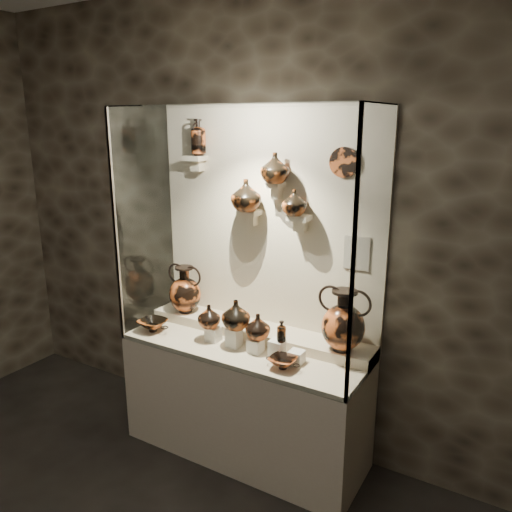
{
  "coord_description": "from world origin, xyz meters",
  "views": [
    {
      "loc": [
        1.65,
        -0.47,
        2.31
      ],
      "look_at": [
        0.05,
        2.25,
        1.45
      ],
      "focal_mm": 35.0,
      "sensor_mm": 36.0,
      "label": 1
    }
  ],
  "objects": [
    {
      "name": "ovoid_vase_b",
      "position": [
        0.12,
        2.38,
        2.02
      ],
      "size": [
        0.24,
        0.24,
        0.2
      ],
      "primitive_type": "imported",
      "rotation": [
        0.0,
        0.0,
        -0.32
      ],
      "color": "#95441A",
      "rests_on": "bracket_cb"
    },
    {
      "name": "amphora_right",
      "position": [
        0.65,
        2.31,
        1.1
      ],
      "size": [
        0.37,
        0.37,
        0.4
      ],
      "primitive_type": null,
      "rotation": [
        0.0,
        0.0,
        0.16
      ],
      "color": "#C15625",
      "rests_on": "rear_tier"
    },
    {
      "name": "kylix_right",
      "position": [
        0.38,
        2.02,
        0.87
      ],
      "size": [
        0.23,
        0.2,
        0.09
      ],
      "primitive_type": null,
      "rotation": [
        0.0,
        0.0,
        -0.05
      ],
      "color": "#C15625",
      "rests_on": "front_tier"
    },
    {
      "name": "jug_b",
      "position": [
        -0.03,
        2.13,
        1.06
      ],
      "size": [
        0.21,
        0.21,
        0.2
      ],
      "primitive_type": "imported",
      "rotation": [
        0.0,
        0.0,
        -0.11
      ],
      "color": "#95441A",
      "rests_on": "pedestal_b"
    },
    {
      "name": "jug_c",
      "position": [
        0.13,
        2.15,
        1.01
      ],
      "size": [
        0.18,
        0.18,
        0.17
      ],
      "primitive_type": "imported",
      "rotation": [
        0.0,
        0.0,
        -0.1
      ],
      "color": "#C15625",
      "rests_on": "pedestal_c"
    },
    {
      "name": "bracket_cc",
      "position": [
        0.28,
        2.42,
        1.7
      ],
      "size": [
        0.14,
        0.12,
        0.04
      ],
      "primitive_type": "cube",
      "color": "beige",
      "rests_on": "back_panel"
    },
    {
      "name": "pedestal_e",
      "position": [
        0.42,
        2.13,
        0.87
      ],
      "size": [
        0.09,
        0.09,
        0.08
      ],
      "primitive_type": "cube",
      "color": "silver",
      "rests_on": "front_tier"
    },
    {
      "name": "amphora_left",
      "position": [
        -0.61,
        2.33,
        1.08
      ],
      "size": [
        0.32,
        0.32,
        0.36
      ],
      "primitive_type": null,
      "rotation": [
        0.0,
        0.0,
        0.09
      ],
      "color": "#C15625",
      "rests_on": "rear_tier"
    },
    {
      "name": "lekythos_small",
      "position": [
        0.31,
        2.12,
        1.03
      ],
      "size": [
        0.09,
        0.09,
        0.16
      ],
      "primitive_type": null,
      "rotation": [
        0.0,
        0.0,
        -0.32
      ],
      "color": "#95441A",
      "rests_on": "pedestal_d"
    },
    {
      "name": "frame_post_right",
      "position": [
        0.84,
        1.89,
        1.6
      ],
      "size": [
        0.02,
        0.02,
        1.6
      ],
      "primitive_type": "cube",
      "color": "gray",
      "rests_on": "plinth"
    },
    {
      "name": "kylix_left",
      "position": [
        -0.69,
        2.04,
        0.88
      ],
      "size": [
        0.27,
        0.23,
        0.1
      ],
      "primitive_type": null,
      "rotation": [
        0.0,
        0.0,
        0.06
      ],
      "color": "#95441A",
      "rests_on": "front_tier"
    },
    {
      "name": "bracket_ul",
      "position": [
        -0.55,
        2.42,
        2.05
      ],
      "size": [
        0.14,
        0.12,
        0.04
      ],
      "primitive_type": "cube",
      "color": "beige",
      "rests_on": "back_panel"
    },
    {
      "name": "ovoid_vase_c",
      "position": [
        0.26,
        2.39,
        1.8
      ],
      "size": [
        0.18,
        0.18,
        0.17
      ],
      "primitive_type": "imported",
      "rotation": [
        0.0,
        0.0,
        0.1
      ],
      "color": "#95441A",
      "rests_on": "bracket_cc"
    },
    {
      "name": "jug_a",
      "position": [
        -0.24,
        2.11,
        1.01
      ],
      "size": [
        0.21,
        0.21,
        0.16
      ],
      "primitive_type": "imported",
      "rotation": [
        0.0,
        0.0,
        0.39
      ],
      "color": "#C15625",
      "rests_on": "pedestal_a"
    },
    {
      "name": "pedestal_b",
      "position": [
        -0.05,
        2.13,
        0.9
      ],
      "size": [
        0.09,
        0.09,
        0.13
      ],
      "primitive_type": "cube",
      "color": "silver",
      "rests_on": "front_tier"
    },
    {
      "name": "pedestal_a",
      "position": [
        -0.22,
        2.13,
        0.88
      ],
      "size": [
        0.09,
        0.09,
        0.1
      ],
      "primitive_type": "cube",
      "color": "silver",
      "rests_on": "front_tier"
    },
    {
      "name": "bracket_ca",
      "position": [
        -0.1,
        2.42,
        1.7
      ],
      "size": [
        0.14,
        0.12,
        0.04
      ],
      "primitive_type": "cube",
      "color": "beige",
      "rests_on": "back_panel"
    },
    {
      "name": "pedestal_d",
      "position": [
        0.28,
        2.13,
        0.89
      ],
      "size": [
        0.09,
        0.09,
        0.12
      ],
      "primitive_type": "cube",
      "color": "silver",
      "rests_on": "front_tier"
    },
    {
      "name": "plinth",
      "position": [
        0.0,
        2.18,
        0.4
      ],
      "size": [
        1.7,
        0.6,
        0.8
      ],
      "primitive_type": "cube",
      "color": "beige",
      "rests_on": "floor"
    },
    {
      "name": "pedestal_c",
      "position": [
        0.12,
        2.13,
        0.88
      ],
      "size": [
        0.09,
        0.09,
        0.09
      ],
      "primitive_type": "cube",
      "color": "silver",
      "rests_on": "front_tier"
    },
    {
      "name": "info_placard",
      "position": [
        0.66,
        2.47,
        1.5
      ],
      "size": [
        0.16,
        0.01,
        0.22
      ],
      "primitive_type": "cube",
      "color": "beige",
      "rests_on": "back_panel"
    },
    {
      "name": "wall_plate",
      "position": [
        0.55,
        2.47,
        2.06
      ],
      "size": [
        0.19,
        0.02,
        0.19
      ],
      "primitive_type": "cylinder",
      "rotation": [
        1.57,
        0.0,
        0.0
      ],
      "color": "#BE5625",
      "rests_on": "back_panel"
    },
    {
      "name": "front_tier",
      "position": [
        0.0,
        2.18,
        0.82
      ],
      "size": [
        1.68,
        0.58,
        0.03
      ],
      "primitive_type": "cube",
      "color": "beige",
      "rests_on": "plinth"
    },
    {
      "name": "rear_tier",
      "position": [
        0.0,
        2.35,
        0.85
      ],
      "size": [
        1.7,
        0.25,
        0.1
      ],
      "primitive_type": "cube",
      "color": "beige",
      "rests_on": "plinth"
    },
    {
      "name": "glass_left",
      "position": [
        -0.85,
        2.18,
        1.6
      ],
      "size": [
        0.01,
        0.6,
        1.6
      ],
      "primitive_type": "cube",
      "color": "white",
      "rests_on": "plinth"
    },
    {
      "name": "ovoid_vase_a",
      "position": [
        -0.09,
        2.37,
        1.83
      ],
      "size": [
        0.21,
        0.21,
        0.22
      ],
      "primitive_type": "imported",
      "rotation": [
        0.0,
        0.0,
        -0.01
      ],
      "color": "#95441A",
      "rests_on": "bracket_ca"
    },
    {
      "name": "glass_right",
      "position": [
        0.85,
        2.18,
        1.6
      ],
      "size": [
        0.01,
        0.6,
        1.6
      ],
      "primitive_type": "cube",
      "color": "white",
      "rests_on": "plinth"
    },
    {
      "name": "bracket_cb",
      "position": [
        0.1,
        2.42,
        1.9
      ],
      "size": [
        0.1,
        0.12,
        0.04
      ],
      "primitive_type": "cube",
      "color": "beige",
      "rests_on": "back_panel"
    },
    {
      "name": "glass_front",
      "position": [
        0.0,
        1.88,
        1.6
      ],
      "size": [
        1.7,
        0.01,
        1.6
      ],
      "primitive_type": "cube",
      "color": "white",
      "rests_on": "plinth"
    },
    {
      "name": "glass_top",
      "position": [
        0.0,
        2.18,
        2.4
      ],
      "size": [
        1.7,
        0.6,
        0.01
      ],
      "primitive_type": "cube",
      "color": "white",
      "rests_on": "back_panel"
    },
    {
      "name": "wall_back",
      "position": [
        0.0,
        2.5,
        1.6
      ],
      "size": [
        5.0,
        0.02,
        3.2
      ],
      "primitive_type": "cube",
      "color": "#2E251D",
      "rests_on": "ground"
    },
    {
      "name": "back_panel",
      "position": [
        0.0,
        2.5,
        1.6
      ],
      "size": [
        1.7,
        0.03,
        1.6
      ],
      "primitive_type": "cube",
      "color": "beige",
      "rests_on": "plinth"
    },
    {
      "name": "frame_post_left",
      "position": [
        -0.84,
        1.89,
        1.6
      ],
      "size": [
        0.02,
        0.02,
        1.6
      ],
      "primitive_type": "cube",
      "color": "gray",
      "rests_on": "plinth"
    },
    {
      "name": "lekythos_tall",
      "position": [
        -0.51,
        2.41,
        2.21
      ],
      "size": [
        0.14,
        0.14,
        0.29
      ],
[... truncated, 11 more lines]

